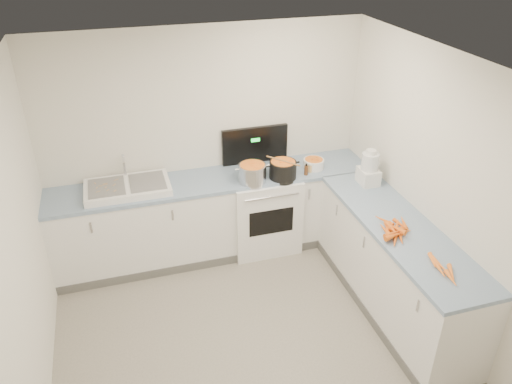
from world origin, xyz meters
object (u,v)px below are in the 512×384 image
object	(u,v)px
spice_jar	(310,168)
sink	(128,187)
stove	(262,209)
extract_bottle	(306,170)
food_processor	(369,169)
mixing_bowl	(314,164)
steel_pot	(252,174)
black_pot	(283,170)

from	to	relation	value
spice_jar	sink	bearing A→B (deg)	175.66
stove	sink	size ratio (longest dim) A/B	1.58
stove	extract_bottle	xyz separation A→B (m)	(0.44, -0.19, 0.52)
spice_jar	food_processor	world-z (taller)	food_processor
spice_jar	mixing_bowl	bearing A→B (deg)	46.96
sink	mixing_bowl	size ratio (longest dim) A/B	3.72
steel_pot	black_pot	bearing A→B (deg)	-1.36
steel_pot	food_processor	world-z (taller)	food_processor
stove	sink	world-z (taller)	stove
mixing_bowl	food_processor	bearing A→B (deg)	-50.80
mixing_bowl	black_pot	bearing A→B (deg)	-164.24
stove	spice_jar	distance (m)	0.73
mixing_bowl	spice_jar	distance (m)	0.10
steel_pot	sink	bearing A→B (deg)	172.01
steel_pot	spice_jar	xyz separation A→B (m)	(0.67, 0.03, -0.04)
stove	black_pot	size ratio (longest dim) A/B	4.67
steel_pot	mixing_bowl	size ratio (longest dim) A/B	1.27
stove	mixing_bowl	size ratio (longest dim) A/B	5.88
black_pot	spice_jar	bearing A→B (deg)	6.74
stove	mixing_bowl	world-z (taller)	stove
food_processor	black_pot	bearing A→B (deg)	154.62
stove	mixing_bowl	bearing A→B (deg)	-5.74
mixing_bowl	food_processor	distance (m)	0.66
spice_jar	black_pot	bearing A→B (deg)	-173.26
extract_bottle	steel_pot	bearing A→B (deg)	177.86
stove	steel_pot	xyz separation A→B (m)	(-0.16, -0.16, 0.55)
steel_pot	mixing_bowl	xyz separation A→B (m)	(0.74, 0.11, -0.03)
black_pot	food_processor	bearing A→B (deg)	-25.38
black_pot	spice_jar	world-z (taller)	black_pot
stove	black_pot	xyz separation A→B (m)	(0.18, -0.17, 0.55)
extract_bottle	food_processor	distance (m)	0.67
extract_bottle	spice_jar	size ratio (longest dim) A/B	1.24
sink	spice_jar	size ratio (longest dim) A/B	9.80
steel_pot	spice_jar	bearing A→B (deg)	2.69
steel_pot	mixing_bowl	bearing A→B (deg)	8.14
sink	extract_bottle	distance (m)	1.90
black_pot	extract_bottle	distance (m)	0.27
sink	steel_pot	size ratio (longest dim) A/B	2.92
sink	black_pot	xyz separation A→B (m)	(1.63, -0.19, 0.05)
black_pot	extract_bottle	world-z (taller)	black_pot
sink	food_processor	bearing A→B (deg)	-13.27
steel_pot	black_pot	world-z (taller)	steel_pot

